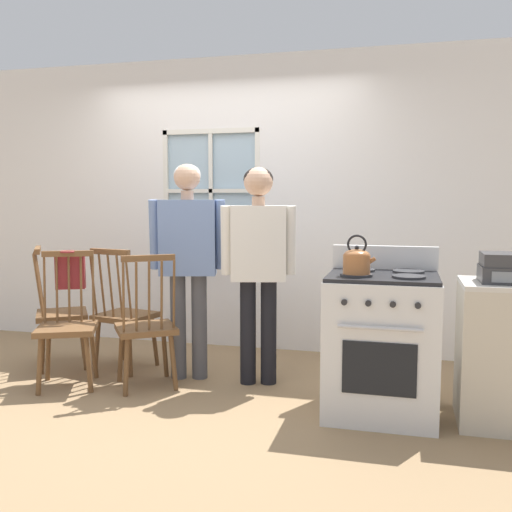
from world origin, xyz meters
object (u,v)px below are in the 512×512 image
object	(u,v)px
chair_center_cluster	(146,328)
person_elderly_left	(188,249)
person_teen_center	(258,252)
side_counter	(505,354)
stove	(381,343)
potted_plant	(209,244)
chair_by_window	(67,327)
kettle	(357,260)
chair_near_wall	(59,314)
stereo	(509,268)
chair_near_stove	(124,316)
handbag	(70,271)

from	to	relation	value
chair_center_cluster	person_elderly_left	world-z (taller)	person_elderly_left
person_teen_center	side_counter	size ratio (longest dim) A/B	1.82
stove	potted_plant	xyz separation A→B (m)	(-1.64, 1.33, 0.51)
chair_by_window	person_elderly_left	bearing A→B (deg)	1.90
kettle	chair_near_wall	bearing A→B (deg)	167.90
person_elderly_left	person_teen_center	bearing A→B (deg)	-14.14
potted_plant	stereo	world-z (taller)	potted_plant
chair_by_window	chair_center_cluster	world-z (taller)	same
chair_near_wall	potted_plant	size ratio (longest dim) A/B	3.54
chair_by_window	person_elderly_left	distance (m)	1.07
person_elderly_left	stove	bearing A→B (deg)	-29.45
chair_center_cluster	chair_near_stove	distance (m)	0.53
chair_near_stove	side_counter	bearing A→B (deg)	-176.76
kettle	potted_plant	distance (m)	2.08
person_teen_center	stereo	size ratio (longest dim) A/B	4.82
chair_near_wall	stove	bearing A→B (deg)	-132.28
chair_near_stove	person_teen_center	xyz separation A→B (m)	(1.16, -0.08, 0.56)
person_teen_center	chair_by_window	bearing A→B (deg)	-177.82
stove	kettle	xyz separation A→B (m)	(-0.16, -0.13, 0.55)
side_counter	chair_center_cluster	bearing A→B (deg)	177.97
potted_plant	chair_near_wall	bearing A→B (deg)	-137.57
person_elderly_left	kettle	bearing A→B (deg)	-36.17
kettle	potted_plant	xyz separation A→B (m)	(-1.48, 1.46, -0.04)
chair_center_cluster	chair_near_stove	size ratio (longest dim) A/B	1.00
potted_plant	stereo	xyz separation A→B (m)	(2.39, -1.34, 0.01)
chair_near_wall	side_counter	bearing A→B (deg)	-130.22
chair_by_window	stereo	world-z (taller)	stereo
person_teen_center	kettle	bearing A→B (deg)	-48.39
chair_center_cluster	stove	world-z (taller)	stove
handbag	side_counter	distance (m)	3.18
side_counter	stereo	distance (m)	0.54
chair_near_stove	handbag	world-z (taller)	same
chair_near_wall	potted_plant	distance (m)	1.47
chair_by_window	chair_center_cluster	bearing A→B (deg)	-13.08
stove	stereo	world-z (taller)	stove
chair_center_cluster	kettle	xyz separation A→B (m)	(1.55, -0.23, 0.58)
chair_by_window	chair_near_wall	xyz separation A→B (m)	(-0.35, 0.42, 0.00)
chair_near_stove	kettle	distance (m)	2.11
handbag	chair_near_stove	bearing A→B (deg)	41.50
chair_near_wall	chair_center_cluster	xyz separation A→B (m)	(0.94, -0.31, 0.00)
chair_near_wall	side_counter	world-z (taller)	chair_near_wall
potted_plant	stove	bearing A→B (deg)	-38.95
person_elderly_left	person_teen_center	size ratio (longest dim) A/B	1.02
potted_plant	side_counter	world-z (taller)	potted_plant
person_elderly_left	kettle	size ratio (longest dim) A/B	6.76
person_elderly_left	chair_center_cluster	bearing A→B (deg)	-143.67
chair_by_window	handbag	xyz separation A→B (m)	(-0.09, 0.21, 0.39)
chair_center_cluster	potted_plant	distance (m)	1.34
kettle	side_counter	world-z (taller)	kettle
person_teen_center	kettle	world-z (taller)	person_teen_center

